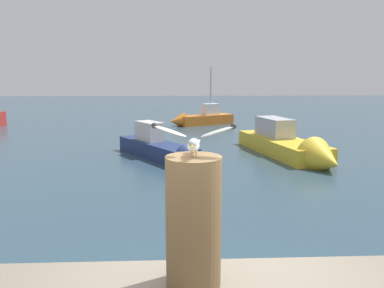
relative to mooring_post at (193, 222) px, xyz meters
name	(u,v)px	position (x,y,z in m)	size (l,w,h in m)	color
mooring_post	(193,222)	(0.00, 0.00, 0.00)	(0.42, 0.42, 1.01)	brown
seagull	(194,140)	(0.00, 0.00, 0.63)	(0.62, 0.39, 0.25)	#C66660
boat_orange	(200,119)	(1.44, 21.14, -1.48)	(4.33, 2.93, 3.74)	orange
boat_yellow	(291,147)	(4.21, 11.08, -1.47)	(2.73, 6.29, 1.70)	yellow
boat_navy	(162,148)	(-0.62, 11.03, -1.50)	(3.52, 4.71, 1.43)	navy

